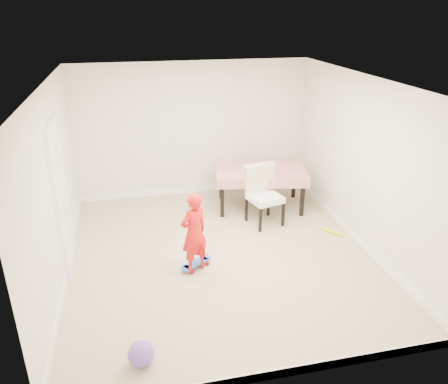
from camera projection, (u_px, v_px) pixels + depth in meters
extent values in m
plane|color=tan|center=(221.00, 254.00, 6.70)|extent=(5.00, 5.00, 0.00)
cube|color=white|center=(220.00, 84.00, 5.68)|extent=(4.50, 5.00, 0.04)
cube|color=silver|center=(193.00, 130.00, 8.41)|extent=(4.50, 0.04, 2.60)
cube|color=silver|center=(278.00, 271.00, 3.97)|extent=(4.50, 0.04, 2.60)
cube|color=silver|center=(55.00, 189.00, 5.74)|extent=(0.04, 5.00, 2.60)
cube|color=silver|center=(363.00, 164.00, 6.64)|extent=(0.04, 5.00, 2.60)
cube|color=white|center=(61.00, 199.00, 6.12)|extent=(0.11, 0.94, 2.11)
cube|color=white|center=(195.00, 189.00, 8.91)|extent=(4.50, 0.02, 0.12)
cube|color=white|center=(272.00, 374.00, 4.45)|extent=(4.50, 0.02, 0.12)
cube|color=white|center=(67.00, 269.00, 6.23)|extent=(0.02, 5.00, 0.12)
cube|color=white|center=(354.00, 235.00, 7.13)|extent=(0.02, 5.00, 0.12)
imported|color=red|center=(194.00, 235.00, 6.06)|extent=(0.51, 0.45, 1.18)
sphere|color=#704FBE|center=(141.00, 354.00, 4.60)|extent=(0.28, 0.28, 0.28)
cylinder|color=yellow|center=(333.00, 232.00, 7.30)|extent=(0.28, 0.36, 0.06)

